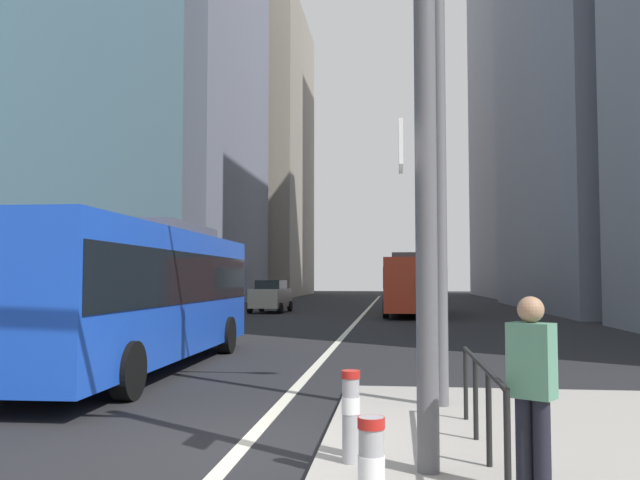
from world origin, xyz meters
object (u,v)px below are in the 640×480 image
at_px(car_oncoming_mid, 271,296).
at_px(traffic_signal_gantry, 219,81).
at_px(city_bus_blue_oncoming, 138,288).
at_px(city_bus_red_receding, 409,282).
at_px(bollard_right, 351,411).
at_px(pedestrian_walking, 532,384).
at_px(bollard_left, 371,476).
at_px(car_receding_near, 416,290).
at_px(street_lamp_post, 439,68).

xyz_separation_m(car_oncoming_mid, traffic_signal_gantry, (5.70, -32.92, 3.14)).
distance_m(city_bus_blue_oncoming, city_bus_red_receding, 24.68).
bearing_deg(bollard_right, city_bus_blue_oncoming, 125.48).
xyz_separation_m(bollard_right, pedestrian_walking, (1.66, -0.89, 0.45)).
distance_m(city_bus_red_receding, bollard_right, 31.27).
height_order(traffic_signal_gantry, bollard_left, traffic_signal_gantry).
xyz_separation_m(city_bus_blue_oncoming, car_receding_near, (7.61, 49.26, -0.85)).
height_order(city_bus_blue_oncoming, pedestrian_walking, city_bus_blue_oncoming).
bearing_deg(car_receding_near, city_bus_blue_oncoming, -98.78).
distance_m(city_bus_blue_oncoming, street_lamp_post, 8.41).
bearing_deg(pedestrian_walking, city_bus_red_receding, 90.79).
bearing_deg(pedestrian_walking, traffic_signal_gantry, 168.11).
bearing_deg(traffic_signal_gantry, city_bus_blue_oncoming, 117.08).
height_order(city_bus_red_receding, bollard_left, city_bus_red_receding).
relative_size(city_bus_blue_oncoming, car_oncoming_mid, 2.60).
height_order(traffic_signal_gantry, pedestrian_walking, traffic_signal_gantry).
xyz_separation_m(traffic_signal_gantry, pedestrian_walking, (3.02, -0.64, -3.00)).
bearing_deg(city_bus_blue_oncoming, pedestrian_walking, -50.10).
height_order(street_lamp_post, pedestrian_walking, street_lamp_post).
distance_m(street_lamp_post, bollard_left, 7.16).
bearing_deg(street_lamp_post, city_bus_red_receding, 89.87).
bearing_deg(bollard_left, bollard_right, 97.63).
relative_size(car_receding_near, traffic_signal_gantry, 0.66).
xyz_separation_m(car_receding_near, street_lamp_post, (-1.18, -53.45, 4.29)).
bearing_deg(car_receding_near, street_lamp_post, -91.26).
bearing_deg(street_lamp_post, traffic_signal_gantry, -125.94).
height_order(city_bus_blue_oncoming, car_oncoming_mid, city_bus_blue_oncoming).
bearing_deg(bollard_right, street_lamp_post, 70.29).
relative_size(bollard_right, pedestrian_walking, 0.54).
relative_size(car_oncoming_mid, bollard_right, 4.50).
xyz_separation_m(city_bus_blue_oncoming, bollard_right, (5.28, -7.41, -1.16)).
bearing_deg(bollard_left, traffic_signal_gantry, 130.55).
height_order(car_oncoming_mid, street_lamp_post, street_lamp_post).
height_order(bollard_left, bollard_right, bollard_right).
bearing_deg(city_bus_blue_oncoming, car_receding_near, 81.22).
relative_size(city_bus_red_receding, car_receding_near, 2.82).
relative_size(car_oncoming_mid, pedestrian_walking, 2.44).
relative_size(city_bus_blue_oncoming, pedestrian_walking, 6.34).
xyz_separation_m(street_lamp_post, pedestrian_walking, (0.51, -4.10, -4.16)).
distance_m(car_oncoming_mid, bollard_right, 33.42).
bearing_deg(bollard_left, city_bus_blue_oncoming, 120.15).
bearing_deg(car_receding_near, car_oncoming_mid, -111.38).
height_order(bollard_left, pedestrian_walking, pedestrian_walking).
relative_size(car_receding_near, pedestrian_walking, 2.40).
height_order(city_bus_blue_oncoming, bollard_left, city_bus_blue_oncoming).
height_order(traffic_signal_gantry, street_lamp_post, street_lamp_post).
bearing_deg(pedestrian_walking, city_bus_blue_oncoming, 129.90).
bearing_deg(city_bus_red_receding, traffic_signal_gantry, -94.68).
relative_size(car_oncoming_mid, traffic_signal_gantry, 0.66).
bearing_deg(city_bus_blue_oncoming, traffic_signal_gantry, -62.92).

